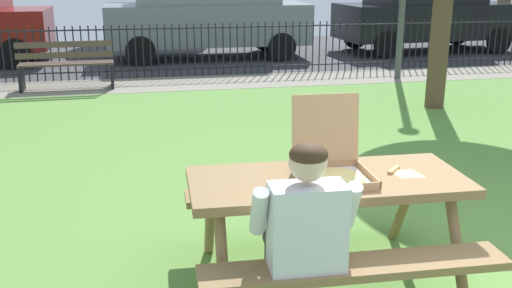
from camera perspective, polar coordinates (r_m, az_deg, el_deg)
name	(u,v)px	position (r m, az deg, el deg)	size (l,w,h in m)	color
ground	(373,180)	(6.18, 11.20, -3.43)	(28.00, 12.41, 0.02)	#649641
cobblestone_walkway	(262,81)	(11.28, 0.58, 6.10)	(28.00, 1.40, 0.01)	gray
street_asphalt	(231,53)	(14.93, -2.43, 8.72)	(28.00, 6.12, 0.01)	#38383D
picnic_table_foreground	(327,202)	(3.95, 6.82, -5.56)	(1.85, 1.54, 0.79)	olive
pizza_box_open	(332,163)	(3.88, 7.28, -1.78)	(0.47, 0.51, 0.51)	tan
pizza_slice_on_table	(404,172)	(4.06, 14.04, -2.62)	(0.26, 0.25, 0.02)	#F2D776
adult_at_table	(303,229)	(3.41, 4.50, -8.13)	(0.62, 0.60, 1.19)	#3A3A3A
iron_fence_streetside	(255,48)	(11.87, -0.12, 9.20)	(21.59, 0.03, 1.02)	black
park_bench_left	(66,66)	(10.90, -17.75, 7.17)	(1.61, 0.50, 0.85)	brown
parked_car_center	(207,10)	(14.06, -4.72, 12.70)	(4.60, 1.96, 2.08)	gray
parked_car_right	(426,11)	(15.68, 16.03, 12.21)	(4.50, 2.12, 1.94)	black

